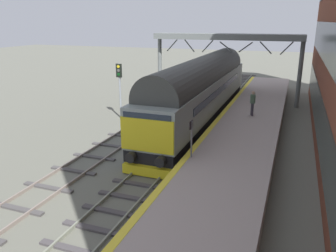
{
  "coord_description": "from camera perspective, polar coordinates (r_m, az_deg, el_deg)",
  "views": [
    {
      "loc": [
        6.1,
        -17.48,
        7.09
      ],
      "look_at": [
        0.2,
        -1.57,
        1.85
      ],
      "focal_mm": 36.59,
      "sensor_mm": 36.0,
      "label": 1
    }
  ],
  "objects": [
    {
      "name": "platform_number_sign",
      "position": [
        15.64,
        3.91,
        -1.19
      ],
      "size": [
        0.1,
        0.44,
        1.74
      ],
      "color": "slate",
      "rests_on": "station_platform"
    },
    {
      "name": "track_adjacent_west",
      "position": [
        21.19,
        -8.18,
        -2.4
      ],
      "size": [
        2.5,
        60.0,
        0.15
      ],
      "color": "gray",
      "rests_on": "ground"
    },
    {
      "name": "station_platform",
      "position": [
        18.85,
        11.44,
        -3.66
      ],
      "size": [
        4.0,
        44.0,
        1.01
      ],
      "color": "#A59690",
      "rests_on": "ground"
    },
    {
      "name": "ground_plane",
      "position": [
        19.83,
        1.03,
        -3.79
      ],
      "size": [
        140.0,
        140.0,
        0.0
      ],
      "primitive_type": "plane",
      "color": "#606155",
      "rests_on": "ground"
    },
    {
      "name": "diesel_locomotive",
      "position": [
        24.58,
        5.64,
        6.29
      ],
      "size": [
        2.74,
        19.85,
        4.68
      ],
      "color": "black",
      "rests_on": "ground"
    },
    {
      "name": "track_main",
      "position": [
        19.81,
        1.03,
        -3.65
      ],
      "size": [
        2.5,
        60.0,
        0.15
      ],
      "color": "gray",
      "rests_on": "ground"
    },
    {
      "name": "waiting_passenger",
      "position": [
        23.39,
        13.93,
        4.07
      ],
      "size": [
        0.44,
        0.48,
        1.64
      ],
      "rotation": [
        0.0,
        0.0,
        1.96
      ],
      "color": "#33303C",
      "rests_on": "station_platform"
    },
    {
      "name": "overhead_footbridge",
      "position": [
        30.99,
        9.72,
        13.9
      ],
      "size": [
        12.89,
        2.0,
        6.01
      ],
      "color": "slate",
      "rests_on": "ground"
    },
    {
      "name": "signal_post_near",
      "position": [
        25.68,
        -8.06,
        7.04
      ],
      "size": [
        0.44,
        0.22,
        4.1
      ],
      "color": "gray",
      "rests_on": "ground"
    }
  ]
}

